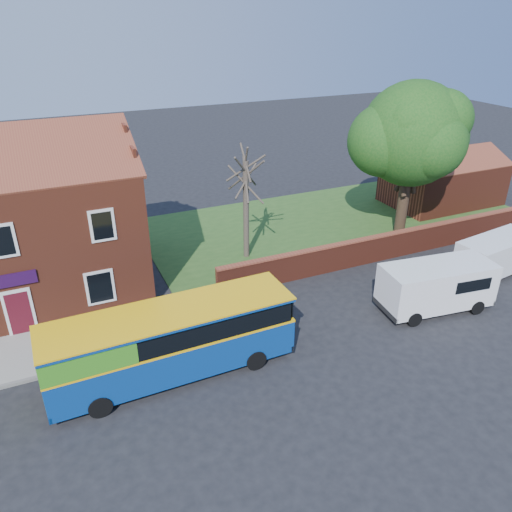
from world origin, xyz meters
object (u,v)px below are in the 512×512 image
van_near (437,285)px  large_tree (411,137)px  van_far (497,254)px  bus (164,341)px

van_near → large_tree: large_tree is taller
van_near → van_far: van_near is taller
bus → van_near: bearing=-3.2°
van_far → large_tree: large_tree is taller
van_near → large_tree: 10.42m
bus → van_near: (13.10, -0.49, -0.35)m
large_tree → van_far: bearing=-80.0°
van_near → large_tree: size_ratio=0.59×
van_near → van_far: 5.71m
van_near → bus: bearing=-175.1°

